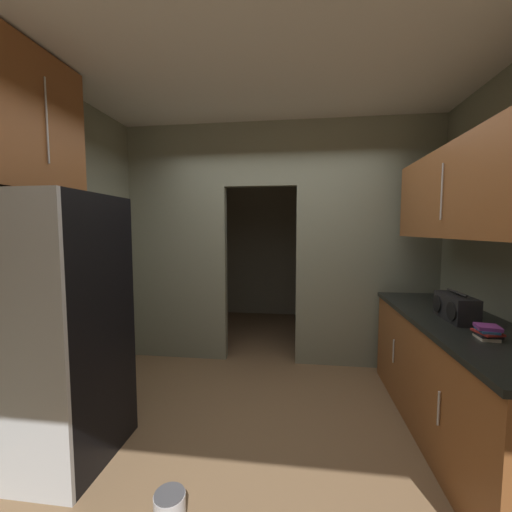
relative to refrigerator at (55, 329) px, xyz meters
name	(u,v)px	position (x,y,z in m)	size (l,w,h in m)	color
ground	(263,437)	(1.39, 0.39, -0.92)	(20.00, 20.00, 0.00)	brown
kitchen_overhead_slab	(270,77)	(1.39, 0.83, 1.96)	(4.05, 6.93, 0.06)	silver
kitchen_partition	(280,238)	(1.44, 1.85, 0.58)	(3.65, 0.12, 2.84)	gray
adjoining_room_shell	(283,240)	(1.39, 3.46, 0.50)	(3.65, 2.26, 2.84)	gray
refrigerator	(55,329)	(0.00, 0.00, 0.00)	(0.74, 0.78, 1.84)	black
lower_cabinet_run	(458,380)	(2.87, 0.59, -0.46)	(0.69, 2.17, 0.92)	brown
upper_cabinet_counterside	(468,191)	(2.87, 0.59, 0.96)	(0.36, 1.96, 0.69)	brown
upper_cabinet_fridgeside	(23,122)	(-0.25, 0.10, 1.43)	(0.36, 0.81, 0.96)	brown
boombox	(456,307)	(2.84, 0.62, 0.09)	(0.17, 0.41, 0.22)	black
book_stack	(487,332)	(2.83, 0.19, 0.04)	(0.15, 0.17, 0.09)	beige
paint_can	(170,510)	(0.97, -0.41, -0.83)	(0.17, 0.17, 0.19)	silver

